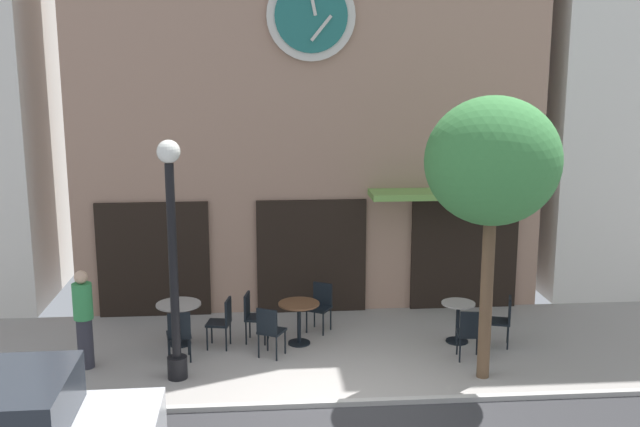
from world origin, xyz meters
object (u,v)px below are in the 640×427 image
Objects in this scene: street_lamp at (173,261)px; cafe_chair_curbside at (504,318)px; street_tree at (493,163)px; cafe_table_near_door at (179,314)px; cafe_chair_near_lamp at (179,332)px; cafe_chair_facing_street at (223,319)px; cafe_chair_outer at (321,303)px; cafe_chair_mid_row at (252,313)px; cafe_table_rightmost at (458,316)px; cafe_chair_near_tree at (470,331)px; cafe_table_leftmost at (299,314)px; cafe_chair_right_end at (270,328)px; pedestrian_green at (84,318)px.

street_lamp is 5.89m from cafe_chair_curbside.
cafe_table_near_door is (-5.02, 1.80, -2.91)m from street_tree.
cafe_chair_facing_street is (0.71, 0.57, 0.00)m from cafe_chair_near_lamp.
street_tree is 5.00× the size of cafe_chair_near_lamp.
cafe_chair_curbside is at bearing -18.31° from cafe_chair_outer.
street_lamp reaches higher than cafe_chair_mid_row.
cafe_table_rightmost is 0.83× the size of cafe_chair_curbside.
street_lamp reaches higher than cafe_chair_curbside.
cafe_chair_near_tree is at bearing -17.80° from cafe_chair_mid_row.
cafe_chair_curbside is at bearing 2.56° from cafe_chair_near_lamp.
street_tree is 5.86× the size of cafe_table_leftmost.
cafe_table_near_door is at bearing 176.21° from cafe_table_leftmost.
street_lamp is at bearing -147.06° from cafe_table_leftmost.
street_lamp reaches higher than cafe_chair_facing_street.
cafe_chair_near_lamp is at bearing 175.91° from cafe_chair_near_tree.
cafe_chair_facing_street is at bearing 61.49° from street_lamp.
street_lamp is at bearing -141.32° from cafe_chair_outer.
cafe_chair_mid_row is 1.00× the size of cafe_chair_near_tree.
cafe_chair_facing_street is at bearing -14.81° from cafe_table_near_door.
cafe_table_leftmost is (2.14, -0.14, -0.02)m from cafe_table_near_door.
street_tree is 5.00× the size of cafe_chair_facing_street.
street_tree reaches higher than cafe_chair_near_tree.
cafe_chair_mid_row is 0.83m from cafe_chair_right_end.
street_lamp is 4.27× the size of cafe_chair_outer.
cafe_table_leftmost is 1.35m from cafe_chair_facing_street.
cafe_table_leftmost is 0.80m from cafe_chair_right_end.
cafe_table_near_door is 1.31m from cafe_chair_mid_row.
cafe_chair_outer is at bearing 27.58° from cafe_chair_near_lamp.
cafe_chair_mid_row is 3.86m from cafe_chair_near_tree.
cafe_chair_near_lamp and cafe_chair_curbside have the same top height.
cafe_chair_mid_row is 1.00× the size of cafe_chair_curbside.
street_tree reaches higher than cafe_chair_near_lamp.
cafe_chair_facing_street is 2.36m from pedestrian_green.
street_lamp is at bearing -176.25° from cafe_chair_near_tree.
cafe_table_near_door is at bearing 174.74° from cafe_chair_curbside.
street_tree is at bearing -120.25° from cafe_chair_curbside.
cafe_chair_outer is (2.47, 1.97, -1.42)m from street_lamp.
cafe_chair_mid_row and cafe_chair_right_end have the same top height.
cafe_chair_mid_row is (-0.83, 0.19, -0.03)m from cafe_table_leftmost.
cafe_chair_near_lamp is 1.56m from pedestrian_green.
cafe_table_leftmost is 3.01m from cafe_chair_near_tree.
cafe_chair_right_end is at bearing -172.49° from cafe_table_rightmost.
cafe_chair_outer is (2.50, 1.31, 0.00)m from cafe_chair_near_lamp.
pedestrian_green reaches higher than cafe_table_rightmost.
cafe_table_near_door is 2.63m from cafe_chair_outer.
cafe_chair_outer is at bearing 20.51° from cafe_chair_mid_row.
cafe_table_rightmost is 0.85m from cafe_chair_near_tree.
pedestrian_green reaches higher than cafe_chair_facing_street.
cafe_table_rightmost is 0.83× the size of cafe_chair_near_lamp.
cafe_chair_outer is (1.79, 0.73, 0.00)m from cafe_chair_facing_street.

